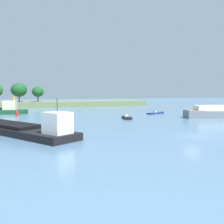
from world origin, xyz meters
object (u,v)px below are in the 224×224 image
(small_motorboat, at_px, (127,118))
(fishing_skiff, at_px, (156,113))
(tugboat, at_px, (8,110))
(channel_buoy_red, at_px, (17,113))

(small_motorboat, relative_size, fishing_skiff, 0.80)
(small_motorboat, relative_size, tugboat, 0.46)
(small_motorboat, xyz_separation_m, tugboat, (-27.99, 22.95, 1.01))
(small_motorboat, distance_m, channel_buoy_red, 29.46)
(small_motorboat, distance_m, fishing_skiff, 16.35)
(small_motorboat, xyz_separation_m, channel_buoy_red, (-25.27, 15.15, 0.53))
(tugboat, height_order, fishing_skiff, tugboat)
(channel_buoy_red, bearing_deg, tugboat, 109.25)
(small_motorboat, height_order, fishing_skiff, small_motorboat)
(fishing_skiff, bearing_deg, tugboat, 162.38)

